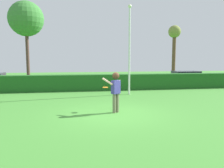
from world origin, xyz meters
TOP-DOWN VIEW (x-y plane):
  - ground_plane at (0.00, 0.00)m, footprint 60.00×60.00m
  - person at (0.12, 0.22)m, footprint 0.80×0.57m
  - frisbee at (-0.26, 0.74)m, footprint 0.26×0.26m
  - lamppost at (1.91, 5.04)m, footprint 0.24×0.24m
  - hedge_row at (0.00, 7.32)m, footprint 29.48×0.90m
  - parked_car_black at (8.21, 9.43)m, footprint 4.26×1.94m
  - maple_tree at (-6.13, 13.70)m, footprint 3.33×3.33m
  - bare_elm_tree at (10.12, 16.18)m, footprint 1.47×1.47m

SIDE VIEW (x-z plane):
  - ground_plane at x=0.00m, z-range 0.00..0.00m
  - hedge_row at x=0.00m, z-range 0.00..1.17m
  - parked_car_black at x=8.21m, z-range 0.06..1.31m
  - frisbee at x=-0.26m, z-range 1.04..1.07m
  - person at x=0.12m, z-range 0.22..2.00m
  - lamppost at x=1.91m, z-range 0.31..6.11m
  - bare_elm_tree at x=10.12m, z-range 1.74..8.01m
  - maple_tree at x=-6.13m, z-range 2.19..10.00m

